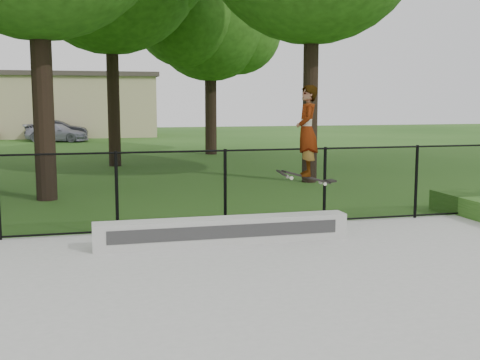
{
  "coord_description": "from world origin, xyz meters",
  "views": [
    {
      "loc": [
        -0.47,
        -4.99,
        2.46
      ],
      "look_at": [
        1.86,
        4.2,
        1.2
      ],
      "focal_mm": 45.0,
      "sensor_mm": 36.0,
      "label": 1
    }
  ],
  "objects_px": {
    "grind_ledge": "(224,231)",
    "car_b": "(57,130)",
    "skater_airborne": "(307,133)",
    "car_c": "(57,133)"
  },
  "relations": [
    {
      "from": "grind_ledge",
      "to": "car_b",
      "type": "bearing_deg",
      "value": 97.75
    },
    {
      "from": "car_b",
      "to": "skater_airborne",
      "type": "relative_size",
      "value": 1.96
    },
    {
      "from": "grind_ledge",
      "to": "car_b",
      "type": "relative_size",
      "value": 1.29
    },
    {
      "from": "grind_ledge",
      "to": "skater_airborne",
      "type": "relative_size",
      "value": 2.52
    },
    {
      "from": "car_c",
      "to": "skater_airborne",
      "type": "relative_size",
      "value": 1.98
    },
    {
      "from": "grind_ledge",
      "to": "car_b",
      "type": "height_order",
      "value": "car_b"
    },
    {
      "from": "grind_ledge",
      "to": "car_b",
      "type": "xyz_separation_m",
      "value": [
        -4.01,
        29.49,
        0.33
      ]
    },
    {
      "from": "car_b",
      "to": "skater_airborne",
      "type": "height_order",
      "value": "skater_airborne"
    },
    {
      "from": "car_c",
      "to": "car_b",
      "type": "bearing_deg",
      "value": 23.9
    },
    {
      "from": "car_b",
      "to": "skater_airborne",
      "type": "distance_m",
      "value": 30.2
    }
  ]
}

